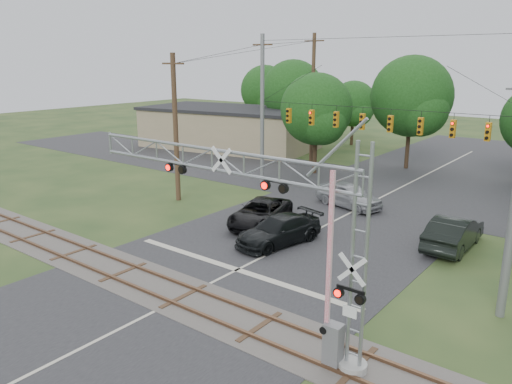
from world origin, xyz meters
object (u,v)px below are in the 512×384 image
Objects in this scene: car_dark at (279,230)px; traffic_signal_span at (388,121)px; sedan_silver at (349,195)px; crossing_gantry at (262,212)px; commercial_building at (229,127)px; pickup_black at (260,213)px.

traffic_signal_span is at bearing 94.87° from car_dark.
traffic_signal_span is 3.98× the size of sedan_silver.
crossing_gantry is 40.01m from commercial_building.
crossing_gantry is at bearing -67.43° from pickup_black.
traffic_signal_span reaches higher than commercial_building.
commercial_building is (-21.75, 12.98, 1.41)m from sedan_silver.
crossing_gantry reaches higher than sedan_silver.
car_dark is 30.87m from commercial_building.
pickup_black is 7.10m from sedan_silver.
traffic_signal_span reaches higher than crossing_gantry.
commercial_building is at bearing 154.55° from traffic_signal_span.
sedan_silver reaches higher than car_dark.
pickup_black is at bearing -54.06° from commercial_building.
crossing_gantry is at bearing -56.25° from commercial_building.
commercial_building reaches higher than pickup_black.
commercial_building is (-22.05, 21.55, 1.49)m from car_dark.
traffic_signal_span reaches higher than sedan_silver.
traffic_signal_span is at bearing -34.08° from commercial_building.
pickup_black is (-7.56, 9.84, -3.89)m from crossing_gantry.
sedan_silver is 25.37m from commercial_building.
crossing_gantry reaches higher than car_dark.
car_dark is at bearing -161.86° from sedan_silver.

